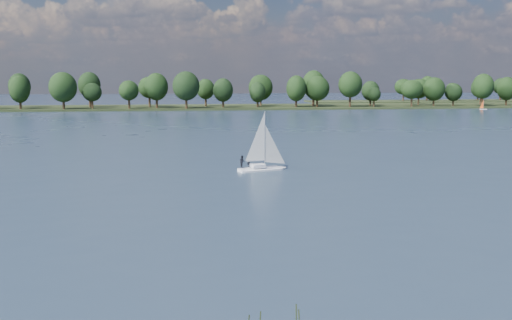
{
  "coord_description": "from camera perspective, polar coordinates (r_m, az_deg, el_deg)",
  "views": [
    {
      "loc": [
        -18.82,
        -30.0,
        12.15
      ],
      "look_at": [
        -9.46,
        37.11,
        2.5
      ],
      "focal_mm": 40.0,
      "sensor_mm": 36.0,
      "label": 1
    }
  ],
  "objects": [
    {
      "name": "ground",
      "position": [
        131.92,
        0.3,
        2.82
      ],
      "size": [
        700.0,
        700.0,
        0.0
      ],
      "primitive_type": "plane",
      "color": "#233342",
      "rests_on": "ground"
    },
    {
      "name": "dinghy_orange",
      "position": [
        247.55,
        21.78,
        4.95
      ],
      "size": [
        2.83,
        1.62,
        4.26
      ],
      "rotation": [
        0.0,
        0.0,
        -0.23
      ],
      "color": "white",
      "rests_on": "ground"
    },
    {
      "name": "sailboat",
      "position": [
        75.65,
        0.42,
        0.64
      ],
      "size": [
        6.56,
        3.65,
        8.32
      ],
      "rotation": [
        0.0,
        0.0,
        0.32
      ],
      "color": "white",
      "rests_on": "ground"
    },
    {
      "name": "treeline",
      "position": [
        238.89,
        -6.9,
        7.04
      ],
      "size": [
        562.1,
        74.4,
        17.22
      ],
      "color": "black",
      "rests_on": "ground"
    },
    {
      "name": "far_shore_back",
      "position": [
        340.92,
        23.82,
        5.38
      ],
      "size": [
        220.0,
        30.0,
        1.4
      ],
      "primitive_type": "cube",
      "color": "black",
      "rests_on": "ground"
    },
    {
      "name": "far_shore",
      "position": [
        243.03,
        -3.5,
        5.23
      ],
      "size": [
        660.0,
        40.0,
        1.5
      ],
      "primitive_type": "cube",
      "color": "black",
      "rests_on": "ground"
    }
  ]
}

